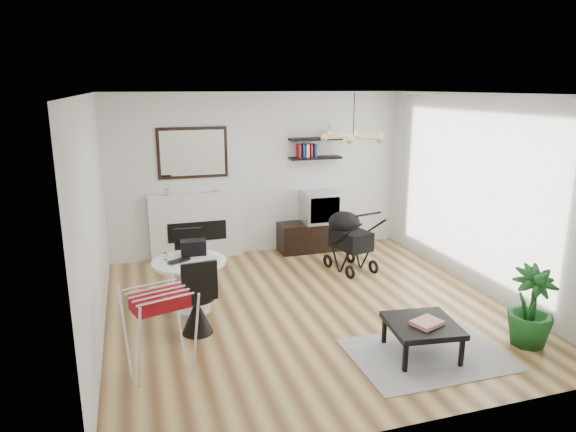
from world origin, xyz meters
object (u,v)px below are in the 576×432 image
object	(u,v)px
tv_console	(317,236)
coffee_table	(422,326)
crt_tv	(320,207)
potted_plant	(531,307)
drying_rack	(160,330)
fireplace	(196,218)
dining_table	(190,278)
stroller	(349,242)

from	to	relation	value
tv_console	coffee_table	xyz separation A→B (m)	(-0.20, -3.74, 0.08)
coffee_table	crt_tv	bearing A→B (deg)	86.13
coffee_table	potted_plant	distance (m)	1.27
tv_console	potted_plant	world-z (taller)	potted_plant
drying_rack	potted_plant	distance (m)	3.95
fireplace	crt_tv	world-z (taller)	fireplace
crt_tv	coffee_table	world-z (taller)	crt_tv
fireplace	tv_console	world-z (taller)	fireplace
dining_table	stroller	world-z (taller)	stroller
crt_tv	potted_plant	xyz separation A→B (m)	(1.00, -3.89, -0.32)
dining_table	stroller	xyz separation A→B (m)	(2.54, 0.83, -0.01)
drying_rack	coffee_table	xyz separation A→B (m)	(2.66, -0.43, -0.14)
crt_tv	drying_rack	world-z (taller)	crt_tv
dining_table	potted_plant	size ratio (longest dim) A/B	1.03
fireplace	crt_tv	bearing A→B (deg)	-4.63
crt_tv	stroller	xyz separation A→B (m)	(0.09, -1.06, -0.34)
tv_console	stroller	distance (m)	1.08
crt_tv	dining_table	size ratio (longest dim) A/B	0.66
dining_table	coffee_table	world-z (taller)	dining_table
fireplace	drying_rack	bearing A→B (deg)	-103.09
fireplace	stroller	size ratio (longest dim) A/B	2.14
stroller	drying_rack	bearing A→B (deg)	-156.63
fireplace	drying_rack	distance (m)	3.58
drying_rack	coffee_table	size ratio (longest dim) A/B	1.14
stroller	potted_plant	world-z (taller)	stroller
tv_console	coffee_table	distance (m)	3.75
tv_console	coffee_table	bearing A→B (deg)	-93.10
crt_tv	potted_plant	world-z (taller)	crt_tv
fireplace	drying_rack	size ratio (longest dim) A/B	2.41
dining_table	stroller	size ratio (longest dim) A/B	0.92
fireplace	coffee_table	distance (m)	4.34
tv_console	crt_tv	distance (m)	0.52
stroller	potted_plant	xyz separation A→B (m)	(0.91, -2.83, 0.01)
fireplace	stroller	distance (m)	2.52
stroller	potted_plant	size ratio (longest dim) A/B	1.13
stroller	coffee_table	xyz separation A→B (m)	(-0.34, -2.68, -0.10)
tv_console	drying_rack	xyz separation A→B (m)	(-2.86, -3.31, 0.22)
drying_rack	stroller	xyz separation A→B (m)	(3.00, 2.25, -0.04)
crt_tv	drying_rack	distance (m)	4.42
crt_tv	drying_rack	xyz separation A→B (m)	(-2.91, -3.31, -0.30)
tv_console	dining_table	bearing A→B (deg)	-141.76
fireplace	crt_tv	xyz separation A→B (m)	(2.10, -0.17, 0.08)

